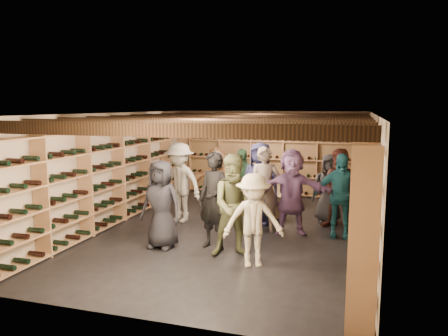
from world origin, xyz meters
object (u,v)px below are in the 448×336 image
object	(u,v)px
person_0	(161,204)
person_1	(214,200)
crate_stack_right	(272,206)
person_6	(260,183)
person_7	(265,189)
person_9	(179,182)
person_10	(241,184)
person_3	(253,220)
person_8	(341,189)
person_2	(236,206)
person_5	(217,182)
person_11	(292,192)
crate_loose	(274,210)
person_4	(340,195)
crate_stack_left	(286,192)
person_12	(329,189)

from	to	relation	value
person_0	person_1	bearing A→B (deg)	19.05
crate_stack_right	person_6	xyz separation A→B (m)	(-0.16, -0.63, 0.64)
person_7	person_9	distance (m)	1.97
person_7	person_10	world-z (taller)	person_7
person_3	person_8	distance (m)	2.87
person_2	person_8	size ratio (longest dim) A/B	1.04
person_6	person_5	bearing A→B (deg)	172.18
person_11	crate_loose	bearing A→B (deg)	99.95
person_3	person_11	bearing A→B (deg)	59.03
person_6	crate_stack_right	bearing A→B (deg)	81.52
person_3	person_5	xyz separation A→B (m)	(-1.52, 2.79, 0.06)
person_6	person_9	bearing A→B (deg)	-162.82
person_9	person_5	bearing A→B (deg)	58.00
person_2	person_9	world-z (taller)	person_2
person_4	person_10	xyz separation A→B (m)	(-2.20, 0.83, -0.02)
person_8	person_10	world-z (taller)	person_8
person_4	person_8	distance (m)	0.55
person_0	person_3	xyz separation A→B (m)	(1.80, -0.41, -0.05)
person_5	person_7	xyz separation A→B (m)	(1.28, -0.80, 0.06)
person_3	person_4	xyz separation A→B (m)	(1.25, 2.03, 0.07)
person_1	person_9	distance (m)	2.03
person_0	person_6	bearing A→B (deg)	62.04
crate_loose	person_3	bearing A→B (deg)	-84.76
person_0	person_6	size ratio (longest dim) A/B	0.90
person_7	person_10	xyz separation A→B (m)	(-0.72, 0.87, -0.07)
crate_loose	person_0	xyz separation A→B (m)	(-1.47, -3.12, 0.71)
crate_stack_left	person_8	xyz separation A→B (m)	(1.44, -1.90, 0.50)
person_1	person_5	size ratio (longest dim) A/B	1.08
person_6	person_12	xyz separation A→B (m)	(1.42, 0.52, -0.13)
person_3	person_9	world-z (taller)	person_9
person_3	person_8	xyz separation A→B (m)	(1.25, 2.58, 0.09)
person_7	person_8	xyz separation A→B (m)	(1.48, 0.59, -0.03)
person_4	person_9	distance (m)	3.44
person_7	person_11	distance (m)	0.55
crate_stack_left	person_10	size ratio (longest dim) A/B	0.42
person_6	person_11	xyz separation A→B (m)	(0.77, -0.56, -0.03)
person_2	person_12	bearing A→B (deg)	40.77
person_7	person_12	size ratio (longest dim) A/B	1.14
person_12	person_3	bearing A→B (deg)	-115.72
crate_stack_right	person_4	world-z (taller)	person_4
crate_stack_right	crate_loose	distance (m)	0.40
person_9	person_12	distance (m)	3.28
crate_stack_left	person_5	distance (m)	2.20
crate_stack_right	person_8	xyz separation A→B (m)	(1.54, -0.58, 0.59)
person_5	person_10	xyz separation A→B (m)	(0.56, 0.07, -0.01)
person_3	person_12	world-z (taller)	person_12
crate_loose	person_6	xyz separation A→B (m)	(-0.13, -0.99, 0.81)
person_5	person_12	size ratio (longest dim) A/B	1.07
crate_stack_right	person_1	xyz separation A→B (m)	(-0.59, -2.52, 0.63)
person_1	crate_stack_right	bearing A→B (deg)	96.96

